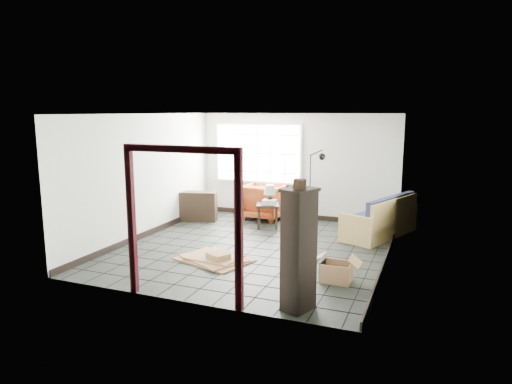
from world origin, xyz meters
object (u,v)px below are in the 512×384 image
at_px(armchair, 264,200).
at_px(side_table, 268,208).
at_px(futon_sofa, 382,221).
at_px(tall_shelf, 299,249).

bearing_deg(armchair, side_table, 120.53).
distance_m(futon_sofa, side_table, 2.55).
distance_m(side_table, tall_shelf, 4.45).
relative_size(futon_sofa, tall_shelf, 1.29).
bearing_deg(armchair, futon_sofa, 173.67).
relative_size(futon_sofa, side_table, 3.34).
bearing_deg(futon_sofa, tall_shelf, -76.55).
height_order(side_table, tall_shelf, tall_shelf).
bearing_deg(armchair, tall_shelf, 120.73).
relative_size(side_table, tall_shelf, 0.39).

